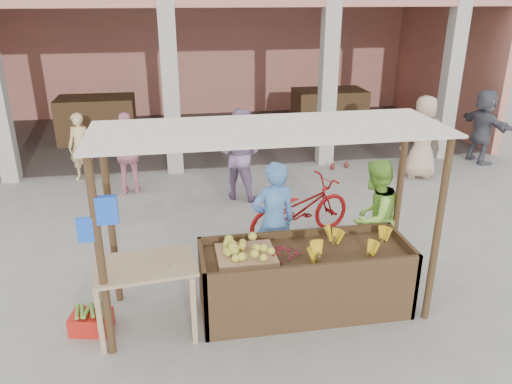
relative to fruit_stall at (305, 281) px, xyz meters
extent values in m
plane|color=gray|center=(-0.50, 0.00, -0.40)|extent=(60.00, 60.00, 0.00)
cube|color=tan|center=(-0.50, 11.40, 1.60)|extent=(14.00, 0.20, 4.00)
cube|color=tan|center=(6.40, 8.50, 1.60)|extent=(0.20, 6.00, 4.00)
cube|color=#A8A49A|center=(-1.50, 5.65, 1.60)|extent=(0.35, 0.35, 4.00)
cube|color=#A8A49A|center=(2.00, 5.65, 1.60)|extent=(0.35, 0.35, 4.00)
cube|color=#A8A49A|center=(5.00, 5.65, 1.60)|extent=(0.35, 0.35, 4.00)
cube|color=#46331C|center=(-3.50, 8.50, 0.20)|extent=(2.00, 1.20, 1.20)
cube|color=#46331C|center=(3.00, 8.50, 0.20)|extent=(2.00, 1.20, 1.20)
cube|color=#46331C|center=(0.00, 0.00, 0.00)|extent=(2.60, 0.95, 0.80)
cylinder|color=#46331C|center=(-2.35, -0.45, 0.78)|extent=(0.09, 0.09, 2.35)
cylinder|color=#46331C|center=(1.45, -0.45, 0.78)|extent=(0.09, 0.09, 2.35)
cylinder|color=#46331C|center=(-2.35, 0.60, 0.78)|extent=(0.09, 0.09, 2.35)
cylinder|color=#46331C|center=(1.45, 0.60, 0.78)|extent=(0.09, 0.09, 2.35)
cube|color=beige|center=(-0.45, 0.08, 1.97)|extent=(4.00, 1.35, 0.03)
cube|color=blue|center=(-2.23, -0.45, 1.35)|extent=(0.22, 0.08, 0.30)
cube|color=blue|center=(-2.45, -0.45, 1.15)|extent=(0.18, 0.07, 0.26)
cube|color=#A47855|center=(-0.74, 0.03, 0.43)|extent=(0.71, 0.61, 0.06)
ellipsoid|color=yellow|center=(-0.74, 0.03, 0.53)|extent=(0.60, 0.53, 0.13)
ellipsoid|color=maroon|center=(-0.29, -0.02, 0.48)|extent=(0.49, 0.40, 0.16)
cube|color=tan|center=(-1.93, -0.13, 0.49)|extent=(1.20, 0.86, 0.04)
cube|color=tan|center=(-2.44, -0.45, 0.04)|extent=(0.06, 0.06, 0.87)
cube|color=tan|center=(-1.42, -0.45, 0.04)|extent=(0.06, 0.06, 0.87)
cube|color=tan|center=(-2.44, 0.20, 0.04)|extent=(0.06, 0.06, 0.87)
cube|color=tan|center=(-1.42, 0.20, 0.04)|extent=(0.06, 0.06, 0.87)
cube|color=red|center=(-2.63, -0.01, -0.28)|extent=(0.52, 0.42, 0.24)
ellipsoid|color=maroon|center=(2.05, 5.13, -0.10)|extent=(0.45, 0.45, 0.61)
ellipsoid|color=maroon|center=(2.40, 5.19, -0.10)|extent=(0.45, 0.45, 0.61)
imported|color=#4E84CC|center=(-0.24, 0.80, 0.53)|extent=(0.76, 0.61, 1.86)
imported|color=#8CD043|center=(1.18, 0.75, 0.49)|extent=(0.99, 0.90, 1.79)
imported|color=#A21111|center=(0.45, 1.99, 0.12)|extent=(1.29, 2.09, 1.03)
imported|color=pink|center=(-2.41, 4.47, 0.48)|extent=(1.05, 0.59, 1.76)
imported|color=tan|center=(3.77, 4.36, 0.59)|extent=(1.07, 0.81, 1.99)
imported|color=#50505D|center=(5.66, 5.09, 0.52)|extent=(0.96, 1.79, 1.84)
imported|color=#DDBA7A|center=(-3.47, 5.42, 0.36)|extent=(0.67, 0.59, 1.53)
imported|color=gray|center=(-0.27, 3.87, 0.58)|extent=(1.10, 0.97, 1.96)
camera|label=1|loc=(-1.53, -5.23, 3.39)|focal=35.00mm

